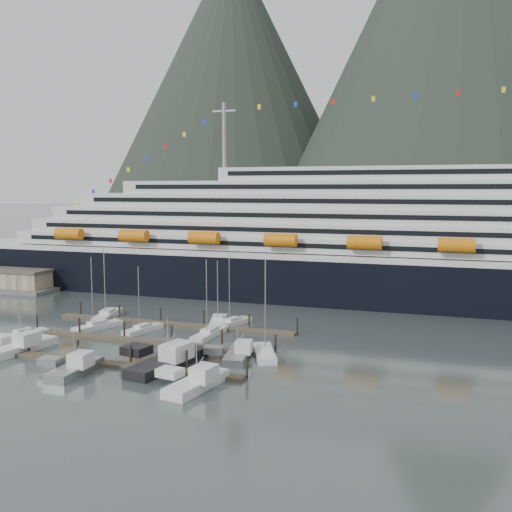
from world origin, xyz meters
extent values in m
plane|color=#455250|center=(0.00, 0.00, 0.00)|extent=(1600.00, 1600.00, 0.00)
cone|color=black|center=(40.00, 560.00, 180.00)|extent=(400.00, 400.00, 420.00)
cone|color=black|center=(-220.00, 600.00, 145.00)|extent=(340.00, 340.00, 340.00)
cube|color=black|center=(25.00, 55.00, 4.00)|extent=(210.00, 28.00, 12.00)
cube|color=silver|center=(25.00, 55.00, 10.50)|extent=(205.80, 27.44, 1.50)
cube|color=silver|center=(30.00, 55.00, 13.10)|extent=(185.00, 26.00, 3.20)
cube|color=black|center=(30.00, 41.95, 13.26)|extent=(175.75, 0.20, 1.00)
cube|color=silver|center=(32.00, 55.00, 16.30)|extent=(180.00, 25.00, 3.20)
cube|color=black|center=(32.00, 42.45, 16.46)|extent=(171.00, 0.20, 1.00)
cube|color=silver|center=(34.00, 55.00, 19.50)|extent=(172.00, 24.00, 3.20)
cube|color=black|center=(34.00, 42.95, 19.66)|extent=(163.40, 0.20, 1.00)
cube|color=silver|center=(36.00, 55.00, 22.70)|extent=(160.00, 23.00, 3.20)
cube|color=black|center=(36.00, 43.45, 22.86)|extent=(152.00, 0.20, 1.00)
cube|color=silver|center=(38.00, 55.00, 25.80)|extent=(140.00, 22.00, 3.00)
cube|color=black|center=(38.00, 43.95, 25.95)|extent=(133.00, 0.20, 1.00)
cube|color=silver|center=(40.00, 55.00, 28.80)|extent=(95.00, 20.00, 3.00)
cube|color=black|center=(40.00, 44.95, 28.95)|extent=(90.25, 0.20, 1.00)
cylinder|color=gray|center=(-10.00, 55.00, 38.30)|extent=(1.00, 1.00, 16.00)
cylinder|color=orange|center=(-45.00, 40.00, 14.50)|extent=(7.00, 2.80, 2.80)
cylinder|color=orange|center=(-27.00, 40.00, 14.50)|extent=(7.00, 2.80, 2.80)
cylinder|color=orange|center=(-9.00, 40.00, 14.50)|extent=(7.00, 2.80, 2.80)
cylinder|color=orange|center=(9.00, 40.00, 14.50)|extent=(7.00, 2.80, 2.80)
cylinder|color=orange|center=(27.00, 40.00, 14.50)|extent=(7.00, 2.80, 2.80)
cylinder|color=orange|center=(45.00, 40.00, 14.50)|extent=(7.00, 2.80, 2.80)
cube|color=#44392C|center=(-5.00, -10.00, 0.25)|extent=(48.00, 2.00, 0.50)
cylinder|color=black|center=(-17.00, -8.90, 1.40)|extent=(0.36, 0.36, 3.20)
cylinder|color=black|center=(-8.00, -8.90, 1.40)|extent=(0.36, 0.36, 3.20)
cylinder|color=black|center=(1.00, -8.90, 1.40)|extent=(0.36, 0.36, 3.20)
cylinder|color=black|center=(10.00, -8.90, 1.40)|extent=(0.36, 0.36, 3.20)
cylinder|color=black|center=(19.00, -8.90, 1.40)|extent=(0.36, 0.36, 3.20)
cube|color=#44392C|center=(-5.00, 3.00, 0.25)|extent=(48.00, 2.00, 0.50)
cylinder|color=black|center=(-26.00, 4.10, 1.40)|extent=(0.36, 0.36, 3.20)
cylinder|color=black|center=(-17.00, 4.10, 1.40)|extent=(0.36, 0.36, 3.20)
cylinder|color=black|center=(-8.00, 4.10, 1.40)|extent=(0.36, 0.36, 3.20)
cylinder|color=black|center=(1.00, 4.10, 1.40)|extent=(0.36, 0.36, 3.20)
cylinder|color=black|center=(10.00, 4.10, 1.40)|extent=(0.36, 0.36, 3.20)
cylinder|color=black|center=(19.00, 4.10, 1.40)|extent=(0.36, 0.36, 3.20)
cube|color=#44392C|center=(-5.00, 16.00, 0.25)|extent=(48.00, 2.00, 0.50)
cylinder|color=black|center=(-26.00, 17.10, 1.40)|extent=(0.36, 0.36, 3.20)
cylinder|color=black|center=(-17.00, 17.10, 1.40)|extent=(0.36, 0.36, 3.20)
cylinder|color=black|center=(-8.00, 17.10, 1.40)|extent=(0.36, 0.36, 3.20)
cylinder|color=black|center=(1.00, 17.10, 1.40)|extent=(0.36, 0.36, 3.20)
cylinder|color=black|center=(10.00, 17.10, 1.40)|extent=(0.36, 0.36, 3.20)
cylinder|color=black|center=(19.00, 17.10, 1.40)|extent=(0.36, 0.36, 3.20)
cube|color=silver|center=(-25.11, -0.52, 0.25)|extent=(5.19, 8.66, 1.30)
cube|color=silver|center=(-25.11, -0.52, 1.07)|extent=(2.76, 3.39, 0.74)
cylinder|color=gray|center=(-25.40, -1.30, 5.72)|extent=(0.15, 0.15, 9.77)
cube|color=silver|center=(-16.57, 8.93, 0.25)|extent=(5.71, 9.98, 1.36)
cube|color=silver|center=(-16.57, 8.93, 1.12)|extent=(2.99, 3.86, 0.78)
cylinder|color=gray|center=(-16.90, 8.02, 7.09)|extent=(0.16, 0.16, 12.44)
cube|color=silver|center=(-7.58, 9.63, 0.25)|extent=(4.40, 8.77, 1.25)
cube|color=silver|center=(-7.58, 9.63, 1.02)|extent=(2.48, 3.32, 0.71)
cylinder|color=gray|center=(-7.79, 8.81, 6.38)|extent=(0.14, 0.14, 11.15)
cube|color=silver|center=(5.03, 10.59, 0.25)|extent=(3.01, 10.61, 1.34)
cube|color=silver|center=(5.03, 10.59, 1.10)|extent=(2.09, 3.77, 0.76)
cylinder|color=gray|center=(4.98, 9.54, 7.19)|extent=(0.15, 0.15, 12.67)
cube|color=silver|center=(-20.28, 17.89, 0.25)|extent=(4.97, 10.82, 1.47)
cube|color=silver|center=(-20.28, 17.89, 1.20)|extent=(2.85, 4.04, 0.84)
cylinder|color=gray|center=(-20.05, 16.87, 7.61)|extent=(0.17, 0.17, 13.34)
cube|color=silver|center=(2.72, 20.00, 0.25)|extent=(5.45, 9.75, 1.46)
cube|color=silver|center=(2.72, 20.00, 1.20)|extent=(2.99, 3.76, 0.83)
cylinder|color=gray|center=(3.01, 19.11, 6.56)|extent=(0.17, 0.17, 11.25)
cube|color=silver|center=(5.64, 20.00, 0.25)|extent=(5.03, 9.51, 1.23)
cube|color=silver|center=(5.64, 20.00, 1.01)|extent=(2.67, 3.62, 0.70)
cylinder|color=gray|center=(5.36, 19.12, 7.17)|extent=(0.14, 0.14, 12.75)
cube|color=silver|center=(18.00, 1.77, 0.25)|extent=(6.52, 10.11, 1.52)
cube|color=silver|center=(18.00, 1.77, 1.25)|extent=(3.37, 4.01, 0.87)
cylinder|color=gray|center=(18.39, 0.87, 8.00)|extent=(0.17, 0.17, 14.03)
cube|color=silver|center=(-19.19, -7.96, 0.35)|extent=(4.89, 12.36, 1.85)
cube|color=silver|center=(-23.72, -7.35, 1.48)|extent=(3.47, 3.04, 1.11)
cube|color=silver|center=(-18.00, -8.12, 2.13)|extent=(3.04, 3.92, 2.04)
cube|color=black|center=(-18.00, -8.12, 2.87)|extent=(2.83, 3.66, 0.46)
cylinder|color=gray|center=(-19.19, -7.96, 3.70)|extent=(0.15, 0.15, 4.63)
cube|color=gray|center=(-4.20, -15.00, 0.35)|extent=(3.82, 10.29, 1.84)
cube|color=gray|center=(-8.04, -15.19, 1.47)|extent=(3.24, 2.38, 1.11)
cube|color=silver|center=(-3.18, -14.95, 2.12)|extent=(2.73, 3.16, 2.03)
cube|color=black|center=(-3.18, -14.95, 2.86)|extent=(2.53, 2.95, 0.46)
cylinder|color=gray|center=(-4.20, -15.00, 3.68)|extent=(0.15, 0.15, 4.61)
cube|color=black|center=(6.54, -7.89, 0.35)|extent=(6.44, 15.72, 2.18)
cube|color=black|center=(0.82, -6.92, 1.75)|extent=(4.22, 3.94, 1.31)
cube|color=silver|center=(8.05, -8.15, 2.51)|extent=(3.78, 5.03, 2.40)
cube|color=black|center=(8.05, -8.15, 3.38)|extent=(3.51, 4.69, 0.55)
cylinder|color=gray|center=(6.54, -7.89, 4.36)|extent=(0.17, 0.17, 5.46)
cube|color=silver|center=(14.34, -15.00, 0.35)|extent=(5.05, 11.51, 1.85)
cube|color=silver|center=(10.17, -14.33, 1.48)|extent=(3.50, 2.91, 1.11)
cube|color=silver|center=(15.44, -15.18, 2.13)|extent=(3.09, 3.70, 2.04)
cube|color=black|center=(15.44, -15.18, 2.87)|extent=(2.87, 3.45, 0.46)
cylinder|color=gray|center=(14.34, -15.00, 3.71)|extent=(0.15, 0.15, 4.63)
cube|color=gray|center=(14.63, -1.07, 0.35)|extent=(4.91, 9.82, 1.71)
cube|color=gray|center=(11.14, -1.80, 1.37)|extent=(3.26, 2.61, 1.02)
cube|color=silver|center=(15.55, -0.89, 1.96)|extent=(2.91, 3.24, 1.88)
cube|color=black|center=(15.55, -0.89, 2.65)|extent=(2.71, 3.02, 0.43)
cylinder|color=gray|center=(14.63, -1.07, 3.42)|extent=(0.14, 0.14, 4.27)
camera|label=1|loc=(45.88, -82.96, 25.66)|focal=42.00mm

